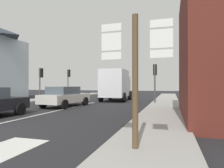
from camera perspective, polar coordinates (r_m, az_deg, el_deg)
The scene contains 11 objects.
ground_plane at distance 16.35m, azimuth -7.83°, elevation -5.84°, with size 80.00×80.00×0.00m, color #232326.
sidewalk_right at distance 12.91m, azimuth 14.46°, elevation -7.01°, with size 2.22×44.00×0.14m, color #9E9B96.
sidewalk_left at distance 18.31m, azimuth -28.76°, elevation -4.99°, with size 2.22×44.00×0.14m, color #9E9B96.
lane_centre_stripe at distance 12.84m, azimuth -15.30°, elevation -7.34°, with size 0.16×12.00×0.01m, color silver.
lane_turn_arrow at distance 5.69m, azimuth -29.14°, elevation -16.36°, with size 1.20×2.20×0.01m, color silver.
sedan_far at distance 14.95m, azimuth -13.31°, elevation -3.44°, with size 2.29×4.35×1.47m.
delivery_truck at distance 19.90m, azimuth 1.11°, elevation -0.09°, with size 2.64×5.08×3.05m.
route_sign_post at distance 4.61m, azimuth 6.69°, elevation 3.77°, with size 1.66×0.14×3.20m.
traffic_light_near_left at distance 20.56m, azimuth -19.70°, elevation 1.94°, with size 0.30×0.49×3.21m.
traffic_light_near_right at distance 16.78m, azimuth 12.18°, elevation 2.62°, with size 0.30×0.49×3.29m.
traffic_light_far_left at distance 25.17m, azimuth -12.32°, elevation 2.00°, with size 0.30×0.49×3.49m.
Camera 1 is at (6.74, -4.81, 1.58)m, focal length 31.97 mm.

